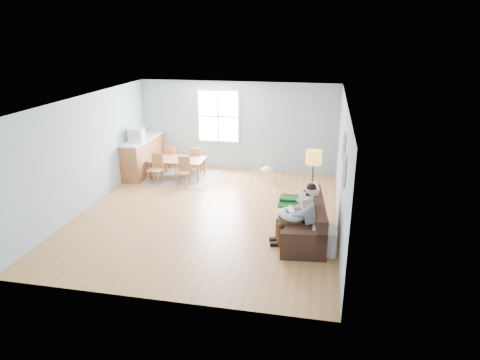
% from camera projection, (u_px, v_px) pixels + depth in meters
% --- Properties ---
extents(room, '(8.40, 9.40, 3.90)m').
position_uv_depth(room, '(206.00, 112.00, 9.38)').
color(room, '#AA753C').
extents(window, '(1.32, 0.08, 1.62)m').
position_uv_depth(window, '(218.00, 116.00, 12.95)').
color(window, silver).
rests_on(window, room).
extents(pictures, '(0.05, 1.34, 0.74)m').
position_uv_depth(pictures, '(344.00, 158.00, 8.05)').
color(pictures, silver).
rests_on(pictures, room).
extents(wall_plates, '(0.67, 0.02, 0.66)m').
position_uv_depth(wall_plates, '(174.00, 109.00, 13.15)').
color(wall_plates, '#8FA6AC').
rests_on(wall_plates, room).
extents(sofa, '(1.06, 2.11, 0.82)m').
position_uv_depth(sofa, '(304.00, 224.00, 8.93)').
color(sofa, black).
rests_on(sofa, room).
extents(green_throw, '(0.94, 0.78, 0.04)m').
position_uv_depth(green_throw, '(300.00, 202.00, 9.50)').
color(green_throw, '#135616').
rests_on(green_throw, sofa).
extents(beige_pillow, '(0.20, 0.49, 0.47)m').
position_uv_depth(beige_pillow, '(314.00, 196.00, 9.26)').
color(beige_pillow, '#C7B498').
rests_on(beige_pillow, sofa).
extents(father, '(0.96, 0.56, 1.31)m').
position_uv_depth(father, '(299.00, 212.00, 8.53)').
color(father, gray).
rests_on(father, sofa).
extents(nursing_pillow, '(0.63, 0.62, 0.21)m').
position_uv_depth(nursing_pillow, '(292.00, 214.00, 8.57)').
color(nursing_pillow, '#A3B6CC').
rests_on(nursing_pillow, father).
extents(infant, '(0.21, 0.36, 0.13)m').
position_uv_depth(infant, '(292.00, 210.00, 8.58)').
color(infant, silver).
rests_on(infant, nursing_pillow).
extents(toddler, '(0.49, 0.25, 0.78)m').
position_uv_depth(toddler, '(301.00, 203.00, 8.99)').
color(toddler, silver).
rests_on(toddler, sofa).
extents(floor_lamp, '(0.34, 0.34, 1.68)m').
position_uv_depth(floor_lamp, '(313.00, 164.00, 9.27)').
color(floor_lamp, black).
rests_on(floor_lamp, room).
extents(storage_cube, '(0.47, 0.42, 0.51)m').
position_uv_depth(storage_cube, '(323.00, 241.00, 8.31)').
color(storage_cube, silver).
rests_on(storage_cube, room).
extents(rug, '(2.29, 1.76, 0.01)m').
position_uv_depth(rug, '(178.00, 177.00, 12.65)').
color(rug, gray).
rests_on(rug, room).
extents(dining_table, '(1.62, 0.93, 0.56)m').
position_uv_depth(dining_table, '(177.00, 168.00, 12.56)').
color(dining_table, brown).
rests_on(dining_table, rug).
extents(chair_sw, '(0.42, 0.42, 0.84)m').
position_uv_depth(chair_sw, '(156.00, 167.00, 12.07)').
color(chair_sw, olive).
rests_on(chair_sw, rug).
extents(chair_se, '(0.37, 0.37, 0.81)m').
position_uv_depth(chair_se, '(183.00, 170.00, 11.91)').
color(chair_se, olive).
rests_on(chair_se, rug).
extents(chair_nw, '(0.40, 0.40, 0.82)m').
position_uv_depth(chair_nw, '(171.00, 157.00, 13.10)').
color(chair_nw, olive).
rests_on(chair_nw, rug).
extents(chair_ne, '(0.38, 0.38, 0.80)m').
position_uv_depth(chair_ne, '(196.00, 159.00, 12.94)').
color(chair_ne, olive).
rests_on(chair_ne, rug).
extents(counter, '(0.63, 1.98, 1.10)m').
position_uv_depth(counter, '(143.00, 156.00, 12.81)').
color(counter, brown).
rests_on(counter, room).
extents(monitor, '(0.43, 0.41, 0.38)m').
position_uv_depth(monitor, '(136.00, 135.00, 12.22)').
color(monitor, '#BBBCC0').
rests_on(monitor, counter).
extents(baby_swing, '(0.92, 0.93, 0.85)m').
position_uv_depth(baby_swing, '(267.00, 169.00, 12.14)').
color(baby_swing, '#BBBCC0').
rests_on(baby_swing, room).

